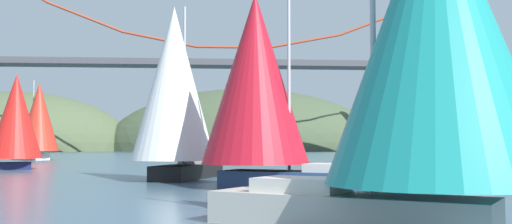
% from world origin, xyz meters
% --- Properties ---
extents(ground_plane, '(360.00, 360.00, 0.00)m').
position_xyz_m(ground_plane, '(0.00, 0.00, 0.00)').
color(ground_plane, '#426075').
extents(headland_center, '(74.85, 44.00, 32.72)m').
position_xyz_m(headland_center, '(5.00, 135.00, 0.00)').
color(headland_center, '#425138').
rests_on(headland_center, ground_plane).
extents(headland_left, '(61.90, 44.00, 30.58)m').
position_xyz_m(headland_left, '(-55.00, 135.00, 0.00)').
color(headland_left, '#4C5B3D').
rests_on(headland_left, ground_plane).
extents(headland_right, '(85.10, 44.00, 28.77)m').
position_xyz_m(headland_right, '(60.00, 135.00, 0.00)').
color(headland_right, '#425138').
rests_on(headland_right, ground_plane).
extents(suspension_bridge, '(136.99, 6.00, 37.98)m').
position_xyz_m(suspension_bridge, '(0.00, 95.00, 18.29)').
color(suspension_bridge, '#A34228').
rests_on(suspension_bridge, ground_plane).
extents(sailboat_scarlet_sail, '(7.73, 8.08, 9.71)m').
position_xyz_m(sailboat_scarlet_sail, '(-24.87, 51.71, 4.96)').
color(sailboat_scarlet_sail, white).
rests_on(sailboat_scarlet_sail, ground_plane).
extents(sailboat_crimson_sail, '(9.39, 7.48, 9.82)m').
position_xyz_m(sailboat_crimson_sail, '(-1.89, 6.32, 4.72)').
color(sailboat_crimson_sail, navy).
rests_on(sailboat_crimson_sail, ground_plane).
extents(sailboat_pink_spinnaker, '(10.49, 8.60, 9.78)m').
position_xyz_m(sailboat_pink_spinnaker, '(9.04, 12.58, 4.63)').
color(sailboat_pink_spinnaker, '#191E4C').
rests_on(sailboat_pink_spinnaker, ground_plane).
extents(sailboat_red_spinnaker, '(7.95, 4.95, 7.86)m').
position_xyz_m(sailboat_red_spinnaker, '(-19.47, 26.48, 3.89)').
color(sailboat_red_spinnaker, '#191E4C').
rests_on(sailboat_red_spinnaker, ground_plane).
extents(sailboat_teal_sail, '(8.81, 7.61, 8.51)m').
position_xyz_m(sailboat_teal_sail, '(0.97, -7.42, 4.40)').
color(sailboat_teal_sail, '#B7B2A8').
rests_on(sailboat_teal_sail, ground_plane).
extents(sailboat_white_mainsail, '(5.74, 8.59, 9.87)m').
position_xyz_m(sailboat_white_mainsail, '(-6.06, 11.72, 5.00)').
color(sailboat_white_mainsail, black).
rests_on(sailboat_white_mainsail, ground_plane).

